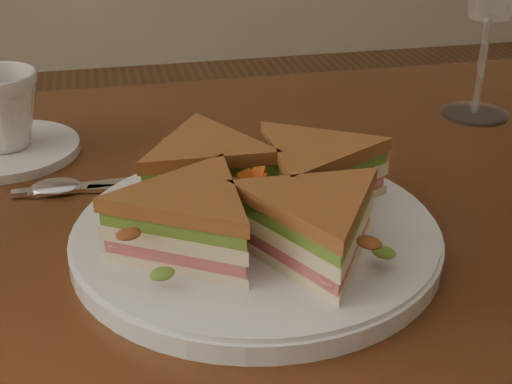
{
  "coord_description": "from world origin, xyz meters",
  "views": [
    {
      "loc": [
        -0.1,
        -0.55,
        1.06
      ],
      "look_at": [
        0.01,
        -0.05,
        0.8
      ],
      "focal_mm": 50.0,
      "sensor_mm": 36.0,
      "label": 1
    }
  ],
  "objects_px": {
    "table": "(234,308)",
    "plate": "(256,237)",
    "spoon": "(80,188)",
    "knife": "(118,184)",
    "saucer": "(6,150)",
    "sandwich_wedges": "(256,197)"
  },
  "relations": [
    {
      "from": "table",
      "to": "plate",
      "type": "height_order",
      "value": "plate"
    },
    {
      "from": "plate",
      "to": "spoon",
      "type": "relative_size",
      "value": 1.69
    },
    {
      "from": "spoon",
      "to": "knife",
      "type": "height_order",
      "value": "spoon"
    },
    {
      "from": "plate",
      "to": "saucer",
      "type": "bearing_deg",
      "value": 132.34
    },
    {
      "from": "table",
      "to": "saucer",
      "type": "relative_size",
      "value": 7.73
    },
    {
      "from": "spoon",
      "to": "knife",
      "type": "distance_m",
      "value": 0.04
    },
    {
      "from": "spoon",
      "to": "saucer",
      "type": "xyz_separation_m",
      "value": [
        -0.08,
        0.11,
        0.0
      ]
    },
    {
      "from": "table",
      "to": "plate",
      "type": "bearing_deg",
      "value": -77.88
    },
    {
      "from": "table",
      "to": "knife",
      "type": "xyz_separation_m",
      "value": [
        -0.1,
        0.09,
        0.1
      ]
    },
    {
      "from": "saucer",
      "to": "table",
      "type": "bearing_deg",
      "value": -42.51
    },
    {
      "from": "plate",
      "to": "spoon",
      "type": "distance_m",
      "value": 0.2
    },
    {
      "from": "sandwich_wedges",
      "to": "table",
      "type": "bearing_deg",
      "value": 102.12
    },
    {
      "from": "sandwich_wedges",
      "to": "knife",
      "type": "bearing_deg",
      "value": 127.98
    },
    {
      "from": "table",
      "to": "knife",
      "type": "distance_m",
      "value": 0.17
    },
    {
      "from": "knife",
      "to": "sandwich_wedges",
      "type": "bearing_deg",
      "value": -53.81
    },
    {
      "from": "sandwich_wedges",
      "to": "knife",
      "type": "height_order",
      "value": "sandwich_wedges"
    },
    {
      "from": "table",
      "to": "spoon",
      "type": "xyz_separation_m",
      "value": [
        -0.13,
        0.08,
        0.1
      ]
    },
    {
      "from": "sandwich_wedges",
      "to": "knife",
      "type": "distance_m",
      "value": 0.18
    },
    {
      "from": "sandwich_wedges",
      "to": "saucer",
      "type": "distance_m",
      "value": 0.33
    },
    {
      "from": "sandwich_wedges",
      "to": "saucer",
      "type": "xyz_separation_m",
      "value": [
        -0.22,
        0.24,
        -0.04
      ]
    },
    {
      "from": "knife",
      "to": "plate",
      "type": "bearing_deg",
      "value": -53.81
    },
    {
      "from": "plate",
      "to": "spoon",
      "type": "height_order",
      "value": "plate"
    }
  ]
}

